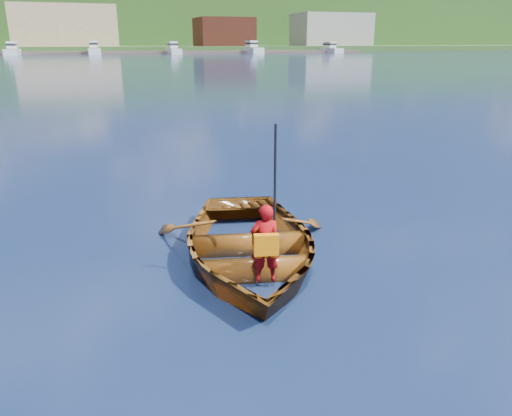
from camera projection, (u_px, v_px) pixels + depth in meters
The scene contains 8 objects.
ground at pixel (231, 273), 7.56m from camera, with size 600.00×600.00×0.00m.
rowboat at pixel (248, 244), 7.86m from camera, with size 3.95×4.89×0.90m.
child_paddler at pixel (265, 243), 6.91m from camera, with size 0.46×0.40×2.20m.
shoreline at pixel (80, 25), 216.81m from camera, with size 400.00×140.00×22.00m.
dock at pixel (100, 53), 141.57m from camera, with size 159.98×12.75×0.80m.
waterfront_buildings at pixel (56, 27), 150.95m from camera, with size 202.00×16.00×14.00m.
marina_yachts at pixel (71, 50), 134.72m from camera, with size 144.38×13.57×4.38m.
hillside_trees at pixel (185, 7), 231.88m from camera, with size 319.20×83.62×26.01m.
Camera 1 is at (-1.85, -6.62, 3.32)m, focal length 35.00 mm.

